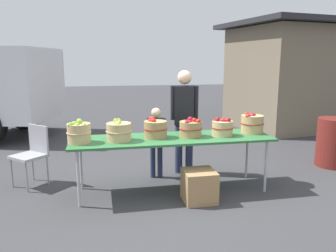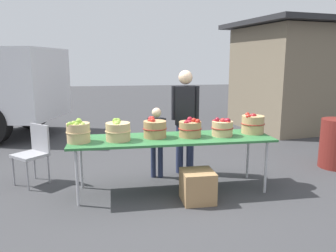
{
  "view_description": "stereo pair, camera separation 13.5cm",
  "coord_description": "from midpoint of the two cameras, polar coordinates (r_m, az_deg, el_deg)",
  "views": [
    {
      "loc": [
        -0.93,
        -4.28,
        1.76
      ],
      "look_at": [
        0.0,
        0.3,
        0.85
      ],
      "focal_mm": 35.7,
      "sensor_mm": 36.0,
      "label": 1
    },
    {
      "loc": [
        -0.79,
        -4.3,
        1.76
      ],
      "look_at": [
        0.0,
        0.3,
        0.85
      ],
      "focal_mm": 35.7,
      "sensor_mm": 36.0,
      "label": 2
    }
  ],
  "objects": [
    {
      "name": "ground_plane",
      "position": [
        4.72,
        -0.1,
        -10.89
      ],
      "size": [
        40.0,
        40.0,
        0.0
      ],
      "primitive_type": "plane",
      "color": "#38383A"
    },
    {
      "name": "market_table",
      "position": [
        4.5,
        -0.1,
        -2.43
      ],
      "size": [
        2.7,
        0.76,
        0.75
      ],
      "color": "#2D6B38",
      "rests_on": "ground"
    },
    {
      "name": "apple_basket_green_0",
      "position": [
        4.33,
        -15.85,
        -1.03
      ],
      "size": [
        0.31,
        0.31,
        0.3
      ],
      "color": "tan",
      "rests_on": "market_table"
    },
    {
      "name": "apple_basket_green_1",
      "position": [
        4.34,
        -9.29,
        -0.86
      ],
      "size": [
        0.33,
        0.33,
        0.28
      ],
      "color": "tan",
      "rests_on": "market_table"
    },
    {
      "name": "apple_basket_red_0",
      "position": [
        4.47,
        -3.06,
        -0.46
      ],
      "size": [
        0.32,
        0.32,
        0.28
      ],
      "color": "#A87F51",
      "rests_on": "market_table"
    },
    {
      "name": "apple_basket_red_1",
      "position": [
        4.53,
        3.02,
        -0.37
      ],
      "size": [
        0.32,
        0.32,
        0.26
      ],
      "color": "#A87F51",
      "rests_on": "market_table"
    },
    {
      "name": "apple_basket_red_2",
      "position": [
        4.64,
        8.47,
        -0.22
      ],
      "size": [
        0.3,
        0.3,
        0.26
      ],
      "color": "tan",
      "rests_on": "market_table"
    },
    {
      "name": "apple_basket_red_3",
      "position": [
        4.9,
        13.4,
        0.43
      ],
      "size": [
        0.33,
        0.33,
        0.29
      ],
      "color": "tan",
      "rests_on": "market_table"
    },
    {
      "name": "vendor_adult",
      "position": [
        5.19,
        2.05,
        2.12
      ],
      "size": [
        0.42,
        0.29,
        1.62
      ],
      "rotation": [
        0.0,
        0.0,
        2.87
      ],
      "color": "#262D4C",
      "rests_on": "ground"
    },
    {
      "name": "child_customer",
      "position": [
        5.04,
        -2.79,
        -1.89
      ],
      "size": [
        0.28,
        0.19,
        1.08
      ],
      "rotation": [
        0.0,
        0.0,
        2.9
      ],
      "color": "#262D4C",
      "rests_on": "ground"
    },
    {
      "name": "food_kiosk",
      "position": [
        9.65,
        20.56,
        8.13
      ],
      "size": [
        3.92,
        3.42,
        2.74
      ],
      "rotation": [
        0.0,
        0.0,
        0.16
      ],
      "color": "#726651",
      "rests_on": "ground"
    },
    {
      "name": "folding_chair",
      "position": [
        5.17,
        -22.81,
        -3.87
      ],
      "size": [
        0.57,
        0.57,
        0.86
      ],
      "rotation": [
        0.0,
        0.0,
        5.52
      ],
      "color": "#99999E",
      "rests_on": "ground"
    },
    {
      "name": "trash_barrel",
      "position": [
        6.27,
        25.86,
        -2.53
      ],
      "size": [
        0.55,
        0.55,
        0.82
      ],
      "primitive_type": "cylinder",
      "color": "maroon",
      "rests_on": "ground"
    },
    {
      "name": "produce_crate",
      "position": [
        4.32,
        4.42,
        -10.15
      ],
      "size": [
        0.4,
        0.4,
        0.4
      ],
      "primitive_type": "cube",
      "color": "#A87F51",
      "rests_on": "ground"
    }
  ]
}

